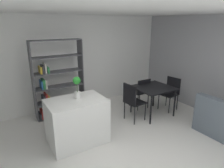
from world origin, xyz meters
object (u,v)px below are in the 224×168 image
(potted_plant_on_island, at_px, (77,86))
(open_bookshelf, at_px, (55,81))
(dining_chair_window_side, at_px, (171,91))
(dining_chair_far, at_px, (141,90))
(kitchen_island, at_px, (77,121))
(dining_table, at_px, (153,90))
(dining_chair_island_side, at_px, (132,99))

(potted_plant_on_island, relative_size, open_bookshelf, 0.22)
(dining_chair_window_side, distance_m, dining_chair_far, 0.83)
(kitchen_island, distance_m, dining_chair_far, 2.30)
(potted_plant_on_island, height_order, dining_table, potted_plant_on_island)
(dining_table, relative_size, dining_chair_far, 1.07)
(dining_table, xyz_separation_m, dining_chair_island_side, (-0.69, -0.01, -0.11))
(dining_table, height_order, dining_chair_window_side, dining_chair_window_side)
(dining_chair_far, bearing_deg, dining_chair_island_side, 36.63)
(open_bookshelf, xyz_separation_m, dining_chair_island_side, (1.51, -1.30, -0.36))
(dining_chair_far, distance_m, dining_chair_island_side, 0.85)
(kitchen_island, xyz_separation_m, dining_table, (2.21, 0.15, 0.22))
(potted_plant_on_island, relative_size, dining_table, 0.47)
(dining_chair_window_side, relative_size, dining_chair_far, 1.03)
(kitchen_island, bearing_deg, dining_table, 3.97)
(dining_chair_window_side, bearing_deg, dining_chair_far, -131.78)
(open_bookshelf, relative_size, dining_chair_window_side, 2.18)
(potted_plant_on_island, distance_m, open_bookshelf, 1.39)
(open_bookshelf, distance_m, dining_chair_island_side, 2.03)
(kitchen_island, relative_size, dining_chair_window_side, 1.25)
(dining_table, bearing_deg, potted_plant_on_island, -178.10)
(dining_chair_far, xyz_separation_m, dining_chair_island_side, (-0.69, -0.49, 0.04))
(open_bookshelf, height_order, dining_table, open_bookshelf)
(kitchen_island, relative_size, open_bookshelf, 0.57)
(open_bookshelf, distance_m, dining_table, 2.57)
(dining_chair_window_side, bearing_deg, kitchen_island, -94.65)
(potted_plant_on_island, relative_size, dining_chair_far, 0.50)
(potted_plant_on_island, height_order, open_bookshelf, open_bookshelf)
(kitchen_island, bearing_deg, dining_chair_island_side, 5.45)
(dining_chair_window_side, bearing_deg, open_bookshelf, -121.75)
(kitchen_island, xyz_separation_m, open_bookshelf, (0.01, 1.44, 0.48))
(open_bookshelf, bearing_deg, dining_chair_island_side, -40.72)
(potted_plant_on_island, xyz_separation_m, dining_chair_island_side, (1.44, 0.06, -0.61))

